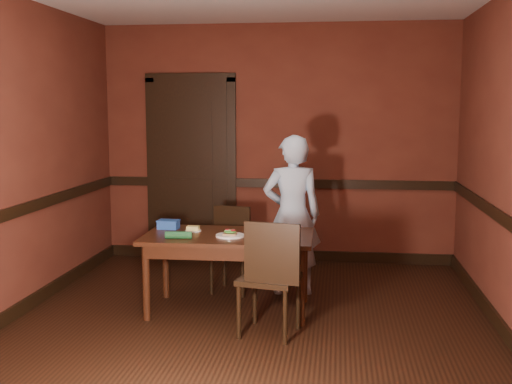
% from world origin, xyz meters
% --- Properties ---
extents(floor, '(4.00, 4.50, 0.01)m').
position_xyz_m(floor, '(0.00, 0.00, 0.00)').
color(floor, black).
rests_on(floor, ground).
extents(wall_back, '(4.00, 0.02, 2.70)m').
position_xyz_m(wall_back, '(0.00, 2.25, 1.35)').
color(wall_back, '#59261B').
rests_on(wall_back, ground).
extents(wall_front, '(4.00, 0.02, 2.70)m').
position_xyz_m(wall_front, '(0.00, -2.25, 1.35)').
color(wall_front, '#59261B').
rests_on(wall_front, ground).
extents(wall_left, '(0.02, 4.50, 2.70)m').
position_xyz_m(wall_left, '(-2.00, 0.00, 1.35)').
color(wall_left, '#59261B').
rests_on(wall_left, ground).
extents(dado_back, '(4.00, 0.03, 0.10)m').
position_xyz_m(dado_back, '(0.00, 2.23, 0.90)').
color(dado_back, black).
rests_on(dado_back, ground).
extents(dado_left, '(0.03, 4.50, 0.10)m').
position_xyz_m(dado_left, '(-1.99, 0.00, 0.90)').
color(dado_left, black).
rests_on(dado_left, ground).
extents(dado_right, '(0.03, 4.50, 0.10)m').
position_xyz_m(dado_right, '(1.99, 0.00, 0.90)').
color(dado_right, black).
rests_on(dado_right, ground).
extents(baseboard_back, '(4.00, 0.03, 0.12)m').
position_xyz_m(baseboard_back, '(0.00, 2.23, 0.06)').
color(baseboard_back, black).
rests_on(baseboard_back, ground).
extents(baseboard_left, '(0.03, 4.50, 0.12)m').
position_xyz_m(baseboard_left, '(-1.99, 0.00, 0.06)').
color(baseboard_left, black).
rests_on(baseboard_left, ground).
extents(baseboard_right, '(0.03, 4.50, 0.12)m').
position_xyz_m(baseboard_right, '(1.99, 0.00, 0.06)').
color(baseboard_right, black).
rests_on(baseboard_right, ground).
extents(door, '(1.05, 0.07, 2.20)m').
position_xyz_m(door, '(-1.00, 2.22, 1.09)').
color(door, black).
rests_on(door, ground).
extents(dining_table, '(1.46, 0.84, 0.68)m').
position_xyz_m(dining_table, '(-0.24, 0.33, 0.34)').
color(dining_table, black).
rests_on(dining_table, floor).
extents(chair_far, '(0.45, 0.45, 0.81)m').
position_xyz_m(chair_far, '(-0.29, 0.91, 0.40)').
color(chair_far, black).
rests_on(chair_far, floor).
extents(chair_near, '(0.51, 0.51, 0.92)m').
position_xyz_m(chair_near, '(0.18, -0.20, 0.46)').
color(chair_near, black).
rests_on(chair_near, floor).
extents(person, '(0.61, 0.46, 1.51)m').
position_xyz_m(person, '(0.27, 0.94, 0.76)').
color(person, '#B0CDE9').
rests_on(person, floor).
extents(sandwich_plate, '(0.24, 0.24, 0.06)m').
position_xyz_m(sandwich_plate, '(-0.21, 0.24, 0.70)').
color(sandwich_plate, white).
rests_on(sandwich_plate, dining_table).
extents(sauce_jar, '(0.08, 0.08, 0.09)m').
position_xyz_m(sauce_jar, '(0.06, 0.25, 0.73)').
color(sauce_jar, '#5A903C').
rests_on(sauce_jar, dining_table).
extents(cheese_saucer, '(0.14, 0.14, 0.05)m').
position_xyz_m(cheese_saucer, '(-0.57, 0.43, 0.70)').
color(cheese_saucer, white).
rests_on(cheese_saucer, dining_table).
extents(food_tub, '(0.20, 0.14, 0.08)m').
position_xyz_m(food_tub, '(-0.82, 0.51, 0.72)').
color(food_tub, blue).
rests_on(food_tub, dining_table).
extents(wrapped_veg, '(0.23, 0.09, 0.06)m').
position_xyz_m(wrapped_veg, '(-0.62, 0.09, 0.71)').
color(wrapped_veg, '#1A5129').
rests_on(wrapped_veg, dining_table).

